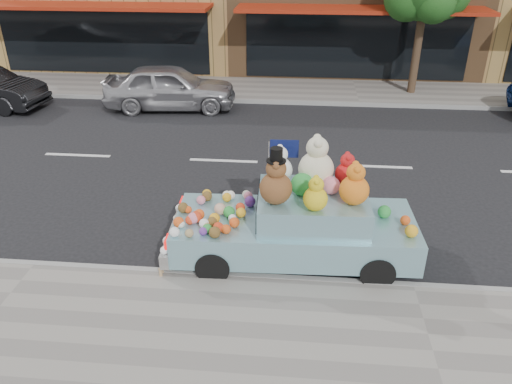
# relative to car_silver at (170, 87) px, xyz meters

# --- Properties ---
(ground) EXTENTS (120.00, 120.00, 0.00)m
(ground) POSITION_rel_car_silver_xyz_m (6.42, -4.17, -0.74)
(ground) COLOR black
(ground) RESTS_ON ground
(near_sidewalk) EXTENTS (60.00, 3.00, 0.12)m
(near_sidewalk) POSITION_rel_car_silver_xyz_m (6.42, -10.67, -0.68)
(near_sidewalk) COLOR gray
(near_sidewalk) RESTS_ON ground
(far_sidewalk) EXTENTS (60.00, 3.00, 0.12)m
(far_sidewalk) POSITION_rel_car_silver_xyz_m (6.42, 2.33, -0.68)
(far_sidewalk) COLOR gray
(far_sidewalk) RESTS_ON ground
(near_kerb) EXTENTS (60.00, 0.12, 0.13)m
(near_kerb) POSITION_rel_car_silver_xyz_m (6.42, -9.17, -0.68)
(near_kerb) COLOR gray
(near_kerb) RESTS_ON ground
(far_kerb) EXTENTS (60.00, 0.12, 0.13)m
(far_kerb) POSITION_rel_car_silver_xyz_m (6.42, 0.83, -0.68)
(far_kerb) COLOR gray
(far_kerb) RESTS_ON ground
(car_silver) EXTENTS (4.51, 2.15, 1.49)m
(car_silver) POSITION_rel_car_silver_xyz_m (0.00, 0.00, 0.00)
(car_silver) COLOR #B0AFB4
(car_silver) RESTS_ON ground
(art_car) EXTENTS (4.55, 1.92, 2.35)m
(art_car) POSITION_rel_car_silver_xyz_m (4.40, -8.39, 0.08)
(art_car) COLOR black
(art_car) RESTS_ON ground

